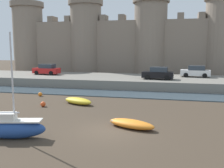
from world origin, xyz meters
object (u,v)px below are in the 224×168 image
object	(u,v)px
mooring_buoy_near_shore	(40,94)
car_quay_centre_east	(158,73)
sailboat_midflat_right	(11,127)
car_quay_east	(47,69)
rowboat_near_channel_left	(131,124)
mooring_buoy_near_channel	(43,104)
rowboat_foreground_right	(78,101)
car_quay_centre_west	(195,72)

from	to	relation	value
mooring_buoy_near_shore	car_quay_centre_east	world-z (taller)	car_quay_centre_east
sailboat_midflat_right	car_quay_east	world-z (taller)	sailboat_midflat_right
rowboat_near_channel_left	mooring_buoy_near_channel	distance (m)	10.13
rowboat_foreground_right	car_quay_centre_east	xyz separation A→B (m)	(7.04, 11.64, 1.69)
mooring_buoy_near_channel	car_quay_centre_east	xyz separation A→B (m)	(9.84, 13.43, 1.78)
mooring_buoy_near_channel	car_quay_east	size ratio (longest dim) A/B	0.12
sailboat_midflat_right	car_quay_centre_west	world-z (taller)	sailboat_midflat_right
car_quay_centre_east	rowboat_near_channel_left	bearing A→B (deg)	-92.57
mooring_buoy_near_shore	sailboat_midflat_right	bearing A→B (deg)	-68.83
sailboat_midflat_right	car_quay_centre_east	world-z (taller)	sailboat_midflat_right
car_quay_east	car_quay_centre_west	bearing A→B (deg)	4.12
rowboat_foreground_right	car_quay_centre_west	distance (m)	19.76
car_quay_centre_east	car_quay_centre_west	distance (m)	6.39
rowboat_near_channel_left	car_quay_centre_west	xyz separation A→B (m)	(5.90, 21.89, 1.71)
sailboat_midflat_right	mooring_buoy_near_shore	xyz separation A→B (m)	(-5.01, 12.94, -0.46)
sailboat_midflat_right	car_quay_centre_west	size ratio (longest dim) A/B	1.52
car_quay_centre_west	sailboat_midflat_right	bearing A→B (deg)	-116.51
rowboat_near_channel_left	car_quay_centre_east	distance (m)	18.12
rowboat_foreground_right	car_quay_centre_west	world-z (taller)	car_quay_centre_west
mooring_buoy_near_channel	mooring_buoy_near_shore	xyz separation A→B (m)	(-2.81, 4.71, -0.02)
rowboat_near_channel_left	mooring_buoy_near_channel	world-z (taller)	rowboat_near_channel_left
rowboat_near_channel_left	car_quay_centre_east	world-z (taller)	car_quay_centre_east
mooring_buoy_near_channel	mooring_buoy_near_shore	distance (m)	5.48
mooring_buoy_near_shore	car_quay_east	bearing A→B (deg)	113.13
mooring_buoy_near_shore	car_quay_centre_west	size ratio (longest dim) A/B	0.11
sailboat_midflat_right	car_quay_east	size ratio (longest dim) A/B	1.52
rowboat_foreground_right	car_quay_centre_west	size ratio (longest dim) A/B	0.83
rowboat_foreground_right	mooring_buoy_near_channel	distance (m)	3.32
rowboat_near_channel_left	car_quay_centre_west	size ratio (longest dim) A/B	0.85
rowboat_foreground_right	sailboat_midflat_right	size ratio (longest dim) A/B	0.55
sailboat_midflat_right	car_quay_centre_east	bearing A→B (deg)	70.58
car_quay_centre_west	rowboat_near_channel_left	bearing A→B (deg)	-105.09
mooring_buoy_near_channel	car_quay_centre_west	bearing A→B (deg)	49.19
car_quay_centre_east	car_quay_centre_west	size ratio (longest dim) A/B	1.00
rowboat_near_channel_left	rowboat_foreground_right	bearing A→B (deg)	134.33
mooring_buoy_near_shore	rowboat_near_channel_left	bearing A→B (deg)	-38.16
rowboat_near_channel_left	mooring_buoy_near_channel	bearing A→B (deg)	153.04
rowboat_foreground_right	mooring_buoy_near_shore	size ratio (longest dim) A/B	7.82
mooring_buoy_near_channel	mooring_buoy_near_shore	bearing A→B (deg)	120.82
rowboat_foreground_right	mooring_buoy_near_channel	xyz separation A→B (m)	(-2.79, -1.79, -0.09)
mooring_buoy_near_channel	car_quay_centre_west	size ratio (longest dim) A/B	0.12
rowboat_near_channel_left	mooring_buoy_near_channel	xyz separation A→B (m)	(-9.03, 4.59, -0.07)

